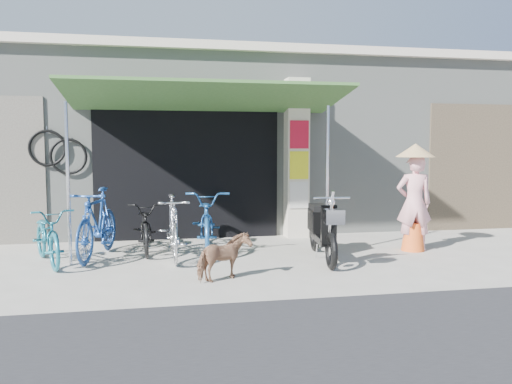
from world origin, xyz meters
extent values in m
plane|color=#A5A095|center=(0.00, 0.00, 0.00)|extent=(80.00, 80.00, 0.00)
cube|color=gray|center=(0.00, 5.10, 1.75)|extent=(12.00, 5.00, 3.50)
cube|color=beige|center=(0.00, 5.10, 3.58)|extent=(12.30, 5.30, 0.16)
cube|color=black|center=(-1.20, 2.58, 1.25)|extent=(3.40, 0.06, 2.50)
cube|color=black|center=(-1.20, 2.59, 0.55)|extent=(3.06, 0.04, 1.10)
torus|color=black|center=(-3.30, 2.54, 1.55)|extent=(0.65, 0.05, 0.65)
cylinder|color=silver|center=(-3.30, 2.56, 1.87)|extent=(0.02, 0.02, 0.12)
torus|color=black|center=(-3.65, 2.54, 1.70)|extent=(0.65, 0.05, 0.65)
cylinder|color=silver|center=(-3.65, 2.56, 2.02)|extent=(0.02, 0.02, 0.12)
cube|color=beige|center=(0.85, 2.45, 1.50)|extent=(0.42, 0.42, 3.00)
cube|color=red|center=(0.85, 2.23, 1.95)|extent=(0.36, 0.02, 0.52)
cube|color=yellow|center=(0.85, 2.23, 1.38)|extent=(0.36, 0.02, 0.52)
cube|color=beige|center=(0.85, 2.23, 0.82)|extent=(0.36, 0.02, 0.50)
cube|color=#325B28|center=(-0.90, 1.65, 2.55)|extent=(4.60, 1.88, 0.35)
cylinder|color=silver|center=(-3.00, 0.75, 1.18)|extent=(0.05, 0.05, 2.36)
cylinder|color=silver|center=(0.90, 0.75, 1.18)|extent=(0.05, 0.05, 2.36)
cube|color=brown|center=(5.00, 2.59, 1.30)|extent=(2.60, 0.06, 2.60)
imported|color=#1C6E81|center=(-3.32, 0.86, 0.42)|extent=(1.12, 1.70, 0.84)
imported|color=#214C99|center=(-2.66, 1.16, 0.54)|extent=(0.86, 1.86, 1.08)
imported|color=black|center=(-1.95, 1.51, 0.42)|extent=(0.66, 1.63, 0.84)
imported|color=#B7B6BC|center=(-1.51, 0.89, 0.49)|extent=(0.51, 1.64, 0.98)
imported|color=#205593|center=(-0.94, 1.44, 0.51)|extent=(0.82, 1.98, 1.02)
imported|color=tan|center=(-0.90, -0.52, 0.30)|extent=(0.79, 0.64, 0.61)
torus|color=black|center=(0.64, -0.24, 0.26)|extent=(0.15, 0.53, 0.52)
torus|color=black|center=(0.79, 1.04, 0.26)|extent=(0.15, 0.53, 0.52)
cube|color=black|center=(0.72, 0.40, 0.34)|extent=(0.33, 0.96, 0.10)
cube|color=black|center=(0.76, 0.74, 0.55)|extent=(0.32, 0.57, 0.34)
cube|color=black|center=(0.76, 0.74, 0.76)|extent=(0.30, 0.57, 0.09)
cube|color=black|center=(0.66, -0.04, 0.61)|extent=(0.23, 0.12, 0.55)
cylinder|color=silver|center=(0.64, -0.21, 1.01)|extent=(0.51, 0.09, 0.03)
cube|color=silver|center=(0.62, -0.39, 0.77)|extent=(0.28, 0.23, 0.20)
imported|color=pink|center=(2.41, 0.78, 0.80)|extent=(0.64, 0.48, 1.59)
cone|color=#E75A20|center=(2.41, 0.78, 0.23)|extent=(0.38, 0.38, 0.46)
cone|color=tan|center=(2.41, 0.78, 1.66)|extent=(0.64, 0.64, 0.22)
camera|label=1|loc=(-1.65, -6.78, 1.69)|focal=35.00mm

